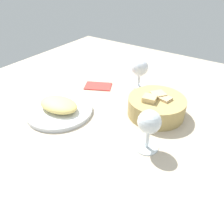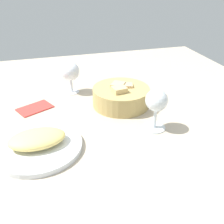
# 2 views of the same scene
# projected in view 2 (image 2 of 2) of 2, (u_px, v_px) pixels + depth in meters

# --- Properties ---
(ground_plane) EXTENTS (1.40, 1.40, 0.02)m
(ground_plane) POSITION_uv_depth(u_px,v_px,m) (97.00, 124.00, 0.81)
(ground_plane) COLOR #B1A28C
(plate) EXTENTS (0.23, 0.23, 0.01)m
(plate) POSITION_uv_depth(u_px,v_px,m) (38.00, 146.00, 0.68)
(plate) COLOR silver
(plate) RESTS_ON ground_plane
(omelette) EXTENTS (0.15, 0.10, 0.04)m
(omelette) POSITION_uv_depth(u_px,v_px,m) (37.00, 139.00, 0.67)
(omelette) COLOR #EDD171
(omelette) RESTS_ON plate
(lettuce_garnish) EXTENTS (0.05, 0.05, 0.01)m
(lettuce_garnish) POSITION_uv_depth(u_px,v_px,m) (21.00, 138.00, 0.70)
(lettuce_garnish) COLOR #41882D
(lettuce_garnish) RESTS_ON plate
(bread_basket) EXTENTS (0.19, 0.19, 0.08)m
(bread_basket) POSITION_uv_depth(u_px,v_px,m) (121.00, 96.00, 0.89)
(bread_basket) COLOR tan
(bread_basket) RESTS_ON ground_plane
(wine_glass_near) EXTENTS (0.07, 0.07, 0.12)m
(wine_glass_near) POSITION_uv_depth(u_px,v_px,m) (156.00, 103.00, 0.74)
(wine_glass_near) COLOR silver
(wine_glass_near) RESTS_ON ground_plane
(wine_glass_far) EXTENTS (0.07, 0.07, 0.12)m
(wine_glass_far) POSITION_uv_depth(u_px,v_px,m) (70.00, 73.00, 0.96)
(wine_glass_far) COLOR silver
(wine_glass_far) RESTS_ON ground_plane
(folded_napkin) EXTENTS (0.13, 0.11, 0.01)m
(folded_napkin) POSITION_uv_depth(u_px,v_px,m) (35.00, 108.00, 0.88)
(folded_napkin) COLOR red
(folded_napkin) RESTS_ON ground_plane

